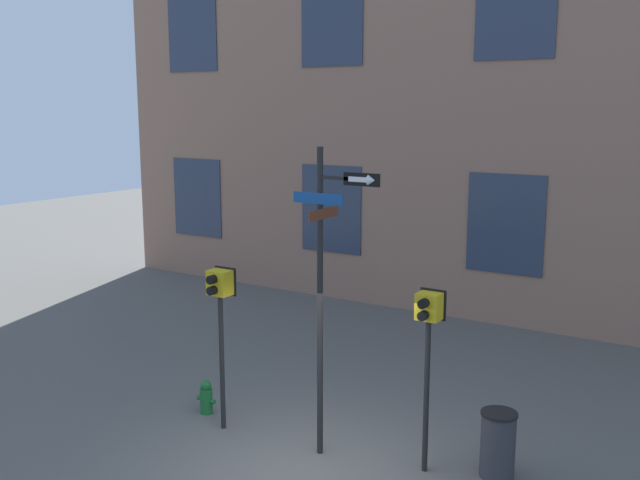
{
  "coord_description": "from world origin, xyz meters",
  "views": [
    {
      "loc": [
        5.14,
        -7.7,
        5.12
      ],
      "look_at": [
        -0.22,
        0.79,
        3.28
      ],
      "focal_mm": 40.0,
      "sensor_mm": 36.0,
      "label": 1
    }
  ],
  "objects_px": {
    "pedestrian_signal_left": "(220,302)",
    "trash_bin": "(498,444)",
    "fire_hydrant": "(206,397)",
    "street_sign_pole": "(324,281)",
    "pedestrian_signal_right": "(428,331)"
  },
  "relations": [
    {
      "from": "street_sign_pole",
      "to": "fire_hydrant",
      "type": "height_order",
      "value": "street_sign_pole"
    },
    {
      "from": "pedestrian_signal_left",
      "to": "trash_bin",
      "type": "xyz_separation_m",
      "value": [
        4.29,
        0.87,
        -1.64
      ]
    },
    {
      "from": "pedestrian_signal_left",
      "to": "fire_hydrant",
      "type": "relative_size",
      "value": 4.54
    },
    {
      "from": "fire_hydrant",
      "to": "trash_bin",
      "type": "height_order",
      "value": "trash_bin"
    },
    {
      "from": "street_sign_pole",
      "to": "pedestrian_signal_right",
      "type": "bearing_deg",
      "value": 12.99
    },
    {
      "from": "street_sign_pole",
      "to": "pedestrian_signal_right",
      "type": "xyz_separation_m",
      "value": [
        1.48,
        0.34,
        -0.59
      ]
    },
    {
      "from": "pedestrian_signal_right",
      "to": "trash_bin",
      "type": "xyz_separation_m",
      "value": [
        0.93,
        0.41,
        -1.61
      ]
    },
    {
      "from": "street_sign_pole",
      "to": "pedestrian_signal_right",
      "type": "height_order",
      "value": "street_sign_pole"
    },
    {
      "from": "street_sign_pole",
      "to": "fire_hydrant",
      "type": "relative_size",
      "value": 7.85
    },
    {
      "from": "pedestrian_signal_left",
      "to": "pedestrian_signal_right",
      "type": "bearing_deg",
      "value": 7.89
    },
    {
      "from": "pedestrian_signal_left",
      "to": "trash_bin",
      "type": "relative_size",
      "value": 2.77
    },
    {
      "from": "street_sign_pole",
      "to": "trash_bin",
      "type": "distance_m",
      "value": 3.35
    },
    {
      "from": "pedestrian_signal_left",
      "to": "fire_hydrant",
      "type": "bearing_deg",
      "value": 154.36
    },
    {
      "from": "street_sign_pole",
      "to": "trash_bin",
      "type": "height_order",
      "value": "street_sign_pole"
    },
    {
      "from": "pedestrian_signal_left",
      "to": "fire_hydrant",
      "type": "xyz_separation_m",
      "value": [
        -0.62,
        0.3,
        -1.84
      ]
    }
  ]
}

